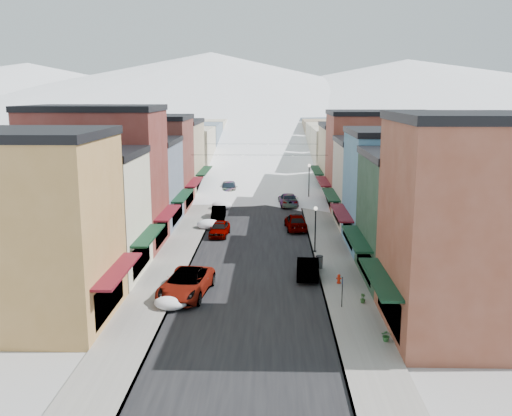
# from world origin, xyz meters

# --- Properties ---
(ground) EXTENTS (600.00, 600.00, 0.00)m
(ground) POSITION_xyz_m (0.00, 0.00, 0.00)
(ground) COLOR gray
(ground) RESTS_ON ground
(road) EXTENTS (10.00, 160.00, 0.01)m
(road) POSITION_xyz_m (0.00, 60.00, 0.01)
(road) COLOR black
(road) RESTS_ON ground
(sidewalk_left) EXTENTS (3.20, 160.00, 0.15)m
(sidewalk_left) POSITION_xyz_m (-6.60, 60.00, 0.07)
(sidewalk_left) COLOR gray
(sidewalk_left) RESTS_ON ground
(sidewalk_right) EXTENTS (3.20, 160.00, 0.15)m
(sidewalk_right) POSITION_xyz_m (6.60, 60.00, 0.07)
(sidewalk_right) COLOR gray
(sidewalk_right) RESTS_ON ground
(curb_left) EXTENTS (0.10, 160.00, 0.15)m
(curb_left) POSITION_xyz_m (-5.05, 60.00, 0.07)
(curb_left) COLOR slate
(curb_left) RESTS_ON ground
(curb_right) EXTENTS (0.10, 160.00, 0.15)m
(curb_right) POSITION_xyz_m (5.05, 60.00, 0.07)
(curb_right) COLOR slate
(curb_right) RESTS_ON ground
(bldg_l_yellow) EXTENTS (11.30, 8.70, 11.50)m
(bldg_l_yellow) POSITION_xyz_m (-13.19, 4.00, 5.76)
(bldg_l_yellow) COLOR #B17F41
(bldg_l_yellow) RESTS_ON ground
(bldg_l_cream) EXTENTS (11.30, 8.20, 9.50)m
(bldg_l_cream) POSITION_xyz_m (-13.19, 12.50, 4.76)
(bldg_l_cream) COLOR beige
(bldg_l_cream) RESTS_ON ground
(bldg_l_brick_near) EXTENTS (12.30, 8.20, 12.50)m
(bldg_l_brick_near) POSITION_xyz_m (-13.69, 20.50, 6.26)
(bldg_l_brick_near) COLOR maroon
(bldg_l_brick_near) RESTS_ON ground
(bldg_l_grayblue) EXTENTS (11.30, 9.20, 9.00)m
(bldg_l_grayblue) POSITION_xyz_m (-13.19, 29.00, 4.51)
(bldg_l_grayblue) COLOR slate
(bldg_l_grayblue) RESTS_ON ground
(bldg_l_brick_far) EXTENTS (13.30, 9.20, 11.00)m
(bldg_l_brick_far) POSITION_xyz_m (-14.19, 38.00, 5.51)
(bldg_l_brick_far) COLOR #5D261E
(bldg_l_brick_far) RESTS_ON ground
(bldg_l_tan) EXTENTS (11.30, 11.20, 10.00)m
(bldg_l_tan) POSITION_xyz_m (-13.19, 48.00, 5.01)
(bldg_l_tan) COLOR tan
(bldg_l_tan) RESTS_ON ground
(bldg_r_brick_near) EXTENTS (12.30, 9.20, 12.50)m
(bldg_r_brick_near) POSITION_xyz_m (13.69, 3.00, 6.26)
(bldg_r_brick_near) COLOR brown
(bldg_r_brick_near) RESTS_ON ground
(bldg_r_green) EXTENTS (11.30, 9.20, 9.50)m
(bldg_r_green) POSITION_xyz_m (13.19, 12.00, 4.76)
(bldg_r_green) COLOR #1A3724
(bldg_r_green) RESTS_ON ground
(bldg_r_blue) EXTENTS (11.30, 9.20, 10.50)m
(bldg_r_blue) POSITION_xyz_m (13.19, 21.00, 5.26)
(bldg_r_blue) COLOR teal
(bldg_r_blue) RESTS_ON ground
(bldg_r_cream) EXTENTS (12.30, 9.20, 9.00)m
(bldg_r_cream) POSITION_xyz_m (13.69, 30.00, 4.51)
(bldg_r_cream) COLOR #BDB198
(bldg_r_cream) RESTS_ON ground
(bldg_r_brick_far) EXTENTS (13.30, 9.20, 11.50)m
(bldg_r_brick_far) POSITION_xyz_m (14.19, 39.00, 5.76)
(bldg_r_brick_far) COLOR brown
(bldg_r_brick_far) RESTS_ON ground
(bldg_r_tan) EXTENTS (11.30, 11.20, 9.50)m
(bldg_r_tan) POSITION_xyz_m (13.19, 49.00, 4.76)
(bldg_r_tan) COLOR tan
(bldg_r_tan) RESTS_ON ground
(distant_blocks) EXTENTS (34.00, 55.00, 8.00)m
(distant_blocks) POSITION_xyz_m (0.00, 83.00, 4.00)
(distant_blocks) COLOR gray
(distant_blocks) RESTS_ON ground
(mountain_ridge) EXTENTS (670.00, 340.00, 34.00)m
(mountain_ridge) POSITION_xyz_m (-19.47, 277.18, 14.36)
(mountain_ridge) COLOR silver
(mountain_ridge) RESTS_ON ground
(overhead_cables) EXTENTS (16.40, 15.04, 0.04)m
(overhead_cables) POSITION_xyz_m (0.00, 47.50, 6.20)
(overhead_cables) COLOR black
(overhead_cables) RESTS_ON ground
(car_white_suv) EXTENTS (3.65, 6.55, 1.73)m
(car_white_suv) POSITION_xyz_m (-4.30, 8.53, 0.87)
(car_white_suv) COLOR white
(car_white_suv) RESTS_ON ground
(car_silver_sedan) EXTENTS (1.97, 4.31, 1.43)m
(car_silver_sedan) POSITION_xyz_m (-3.50, 25.00, 0.72)
(car_silver_sedan) COLOR #A3A6AB
(car_silver_sedan) RESTS_ON ground
(car_dark_hatch) EXTENTS (1.58, 4.20, 1.37)m
(car_dark_hatch) POSITION_xyz_m (-4.30, 32.43, 0.68)
(car_dark_hatch) COLOR black
(car_dark_hatch) RESTS_ON ground
(car_silver_wagon) EXTENTS (2.73, 5.96, 1.69)m
(car_silver_wagon) POSITION_xyz_m (-4.30, 47.75, 0.84)
(car_silver_wagon) COLOR #A6A7AE
(car_silver_wagon) RESTS_ON ground
(car_green_sedan) EXTENTS (1.88, 4.70, 1.52)m
(car_green_sedan) POSITION_xyz_m (4.19, 12.82, 0.76)
(car_green_sedan) COLOR black
(car_green_sedan) RESTS_ON ground
(car_gray_suv) EXTENTS (2.34, 5.07, 1.68)m
(car_gray_suv) POSITION_xyz_m (3.91, 27.76, 0.84)
(car_gray_suv) COLOR gray
(car_gray_suv) RESTS_ON ground
(car_black_sedan) EXTENTS (2.55, 5.49, 1.55)m
(car_black_sedan) POSITION_xyz_m (3.50, 40.09, 0.78)
(car_black_sedan) COLOR black
(car_black_sedan) RESTS_ON ground
(car_lane_silver) EXTENTS (2.36, 4.95, 1.63)m
(car_lane_silver) POSITION_xyz_m (-1.29, 61.76, 0.82)
(car_lane_silver) COLOR gray
(car_lane_silver) RESTS_ON ground
(car_lane_white) EXTENTS (2.84, 5.46, 1.47)m
(car_lane_white) POSITION_xyz_m (0.60, 61.82, 0.73)
(car_lane_white) COLOR white
(car_lane_white) RESTS_ON ground
(fire_hydrant) EXTENTS (0.40, 0.30, 0.68)m
(fire_hydrant) POSITION_xyz_m (6.30, 10.94, 0.46)
(fire_hydrant) COLOR red
(fire_hydrant) RESTS_ON sidewalk_right
(parking_sign) EXTENTS (0.07, 0.27, 2.00)m
(parking_sign) POSITION_xyz_m (5.96, 6.32, 1.32)
(parking_sign) COLOR black
(parking_sign) RESTS_ON sidewalk_right
(trash_can) EXTENTS (0.57, 0.57, 0.98)m
(trash_can) POSITION_xyz_m (5.20, 14.57, 0.65)
(trash_can) COLOR #5B5E60
(trash_can) RESTS_ON sidewalk_right
(streetlamp_near) EXTENTS (0.33, 0.33, 3.96)m
(streetlamp_near) POSITION_xyz_m (5.20, 19.16, 2.65)
(streetlamp_near) COLOR black
(streetlamp_near) RESTS_ON sidewalk_right
(streetlamp_far) EXTENTS (0.39, 0.39, 4.71)m
(streetlamp_far) POSITION_xyz_m (6.15, 42.46, 3.12)
(streetlamp_far) COLOR black
(streetlamp_far) RESTS_ON sidewalk_right
(planter_near) EXTENTS (0.68, 0.62, 0.66)m
(planter_near) POSITION_xyz_m (7.80, 1.28, 0.48)
(planter_near) COLOR #2D6630
(planter_near) RESTS_ON sidewalk_right
(planter_far) EXTENTS (0.46, 0.46, 0.61)m
(planter_far) POSITION_xyz_m (7.41, 7.08, 0.45)
(planter_far) COLOR #325C2A
(planter_far) RESTS_ON sidewalk_right
(snow_pile_near) EXTENTS (2.18, 2.54, 0.92)m
(snow_pile_near) POSITION_xyz_m (-4.88, 6.16, 0.44)
(snow_pile_near) COLOR white
(snow_pile_near) RESTS_ON ground
(snow_pile_mid) EXTENTS (2.34, 2.64, 0.99)m
(snow_pile_mid) POSITION_xyz_m (-4.88, 27.88, 0.47)
(snow_pile_mid) COLOR white
(snow_pile_mid) RESTS_ON ground
(snow_pile_far) EXTENTS (2.42, 2.69, 1.03)m
(snow_pile_far) POSITION_xyz_m (-4.38, 37.70, 0.49)
(snow_pile_far) COLOR white
(snow_pile_far) RESTS_ON ground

